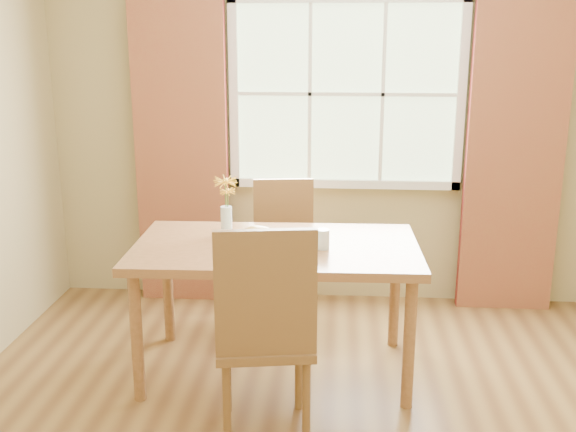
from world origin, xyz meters
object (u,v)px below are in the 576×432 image
at_px(dining_table, 276,258).
at_px(water_glass, 323,240).
at_px(chair_near, 265,327).
at_px(flower_vase, 226,200).
at_px(chair_far, 284,247).
at_px(croissant_sandwich, 258,237).

xyz_separation_m(dining_table, water_glass, (0.26, -0.06, 0.13)).
bearing_deg(dining_table, water_glass, -14.08).
height_order(dining_table, chair_near, chair_near).
bearing_deg(flower_vase, chair_near, -70.17).
relative_size(chair_far, croissant_sandwich, 5.87).
bearing_deg(flower_vase, water_glass, -22.12).
bearing_deg(croissant_sandwich, water_glass, 13.86).
height_order(chair_near, chair_far, chair_near).
height_order(chair_far, water_glass, chair_far).
relative_size(chair_far, flower_vase, 2.84).
distance_m(croissant_sandwich, flower_vase, 0.37).
xyz_separation_m(water_glass, flower_vase, (-0.57, 0.23, 0.15)).
distance_m(chair_far, water_glass, 0.86).
distance_m(dining_table, chair_near, 0.72).
bearing_deg(chair_far, dining_table, -96.87).
bearing_deg(water_glass, dining_table, 167.31).
bearing_deg(chair_far, chair_near, -96.74).
bearing_deg(flower_vase, chair_far, 61.20).
distance_m(dining_table, croissant_sandwich, 0.21).
distance_m(chair_near, chair_far, 1.42).
bearing_deg(flower_vase, dining_table, -29.34).
relative_size(water_glass, flower_vase, 0.32).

